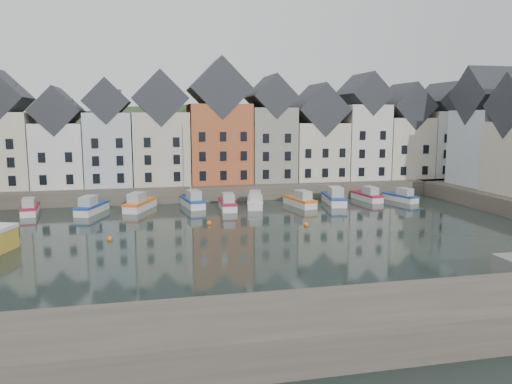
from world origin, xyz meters
name	(u,v)px	position (x,y,z in m)	size (l,w,h in m)	color
ground	(262,240)	(0.00, 0.00, 0.00)	(260.00, 260.00, 0.00)	black
far_quay	(217,187)	(0.00, 30.00, 1.00)	(90.00, 16.00, 2.00)	#484137
near_wall	(162,342)	(-10.00, -22.00, 1.00)	(50.00, 6.00, 2.00)	#484137
hillside	(201,260)	(0.02, 56.00, -17.96)	(153.60, 70.40, 64.00)	#27361B
far_terrace	(240,135)	(3.21, 28.00, 8.88)	(72.37, 8.16, 17.78)	beige
mooring_buoys	(212,228)	(-4.00, 5.33, 0.15)	(20.50, 5.50, 0.50)	orange
boat_a	(30,208)	(-24.21, 18.57, 0.65)	(2.39, 5.87, 2.19)	silver
boat_b	(91,207)	(-17.06, 17.43, 0.71)	(3.82, 6.51, 2.39)	silver
boat_c	(139,204)	(-11.41, 18.31, 0.74)	(4.34, 6.76, 2.49)	silver
boat_d	(192,201)	(-4.75, 19.08, 0.79)	(2.95, 6.63, 12.23)	silver
boat_e	(228,204)	(-0.59, 16.44, 0.69)	(2.22, 6.15, 2.32)	silver
boat_f	(255,201)	(3.13, 17.24, 0.71)	(3.22, 6.50, 2.39)	silver
boat_g	(300,201)	(8.97, 16.46, 0.70)	(3.04, 6.38, 2.35)	silver
boat_h	(334,198)	(13.87, 17.07, 0.78)	(3.15, 7.07, 2.62)	silver
boat_i	(367,196)	(19.34, 18.58, 0.67)	(2.49, 6.03, 2.25)	silver
boat_j	(401,197)	(23.70, 17.20, 0.62)	(3.11, 5.71, 2.09)	silver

